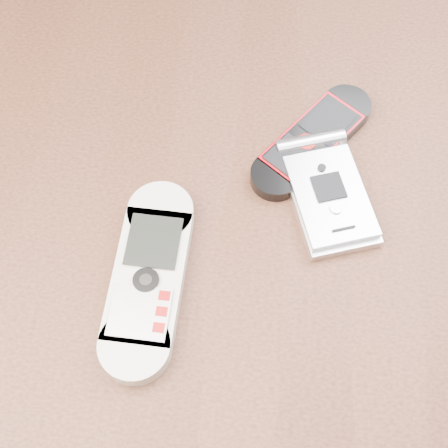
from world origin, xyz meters
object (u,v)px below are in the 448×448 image
table (219,278)px  nokia_black_red (312,140)px  motorola_razr (329,195)px  nokia_white (149,277)px

table → nokia_black_red: (0.07, 0.09, 0.11)m
nokia_black_red → motorola_razr: (0.01, -0.05, 0.00)m
table → motorola_razr: motorola_razr is taller
nokia_white → motorola_razr: same height
table → nokia_black_red: nokia_black_red is taller
nokia_white → motorola_razr: bearing=34.0°
nokia_black_red → motorola_razr: bearing=-37.5°
table → motorola_razr: (0.09, 0.03, 0.11)m
table → nokia_white: size_ratio=7.34×
table → motorola_razr: bearing=21.5°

